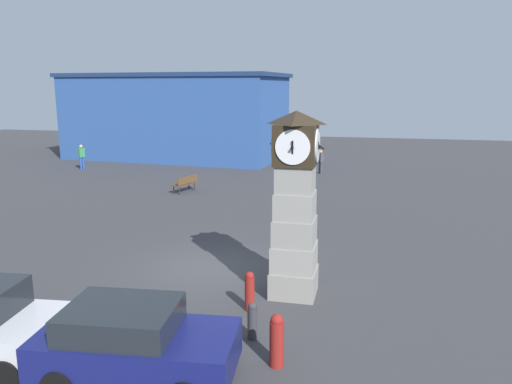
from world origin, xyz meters
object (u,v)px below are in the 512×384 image
(clock_tower, at_px, (295,209))
(bollard_mid_row, at_px, (252,321))
(bollard_near_tower, at_px, (250,291))
(pedestrian_near_bench, at_px, (321,160))
(car_by_building, at_px, (133,343))
(pedestrian_by_cars, at_px, (82,155))
(bench, at_px, (185,183))
(bollard_far_row, at_px, (277,340))

(clock_tower, xyz_separation_m, bollard_mid_row, (-0.53, -2.74, -2.01))
(bollard_near_tower, bearing_deg, pedestrian_near_bench, 91.02)
(car_by_building, distance_m, pedestrian_near_bench, 24.88)
(bollard_near_tower, distance_m, pedestrian_by_cars, 25.49)
(bollard_mid_row, height_order, bench, bench)
(bollard_near_tower, bearing_deg, bollard_far_row, -64.23)
(bench, relative_size, pedestrian_by_cars, 0.97)
(pedestrian_near_bench, bearing_deg, pedestrian_by_cars, -172.62)
(bench, height_order, pedestrian_near_bench, pedestrian_near_bench)
(car_by_building, relative_size, bench, 2.40)
(clock_tower, xyz_separation_m, pedestrian_by_cars, (-17.78, 17.86, -1.46))
(clock_tower, xyz_separation_m, bollard_far_row, (0.23, -3.73, -1.87))
(bollard_far_row, relative_size, pedestrian_near_bench, 0.74)
(clock_tower, distance_m, bollard_mid_row, 3.44)
(bollard_mid_row, relative_size, pedestrian_near_bench, 0.57)
(bollard_near_tower, relative_size, pedestrian_by_cars, 0.61)
(pedestrian_near_bench, height_order, pedestrian_by_cars, pedestrian_by_cars)
(bench, bearing_deg, bollard_mid_row, -63.75)
(bollard_mid_row, height_order, bollard_far_row, bollard_far_row)
(bollard_near_tower, height_order, bench, bollard_near_tower)
(clock_tower, bearing_deg, pedestrian_by_cars, 134.86)
(clock_tower, bearing_deg, bollard_mid_row, -101.02)
(bollard_near_tower, relative_size, car_by_building, 0.26)
(bollard_near_tower, bearing_deg, clock_tower, 53.31)
(bollard_far_row, distance_m, car_by_building, 2.89)
(car_by_building, xyz_separation_m, pedestrian_near_bench, (1.09, 24.85, 0.10))
(bollard_mid_row, distance_m, car_by_building, 2.86)
(bollard_near_tower, height_order, bollard_mid_row, bollard_near_tower)
(car_by_building, xyz_separation_m, pedestrian_by_cars, (-15.35, 22.72, 0.21))
(pedestrian_near_bench, distance_m, pedestrian_by_cars, 16.58)
(bollard_far_row, relative_size, pedestrian_by_cars, 0.67)
(pedestrian_near_bench, bearing_deg, car_by_building, -92.52)
(bench, bearing_deg, car_by_building, -72.14)
(clock_tower, bearing_deg, bench, 122.88)
(bollard_near_tower, distance_m, pedestrian_near_bench, 21.29)
(bollard_far_row, height_order, bench, bollard_far_row)
(bollard_near_tower, height_order, pedestrian_near_bench, pedestrian_near_bench)
(bollard_mid_row, relative_size, car_by_building, 0.22)
(car_by_building, bearing_deg, bollard_mid_row, 48.16)
(bollard_far_row, bearing_deg, clock_tower, 93.46)
(bollard_mid_row, height_order, pedestrian_near_bench, pedestrian_near_bench)
(bollard_near_tower, distance_m, car_by_building, 3.87)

